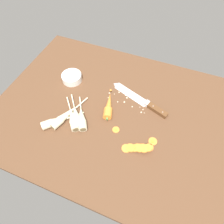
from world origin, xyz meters
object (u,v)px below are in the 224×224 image
object	(u,v)px
parsnip_mid_left	(73,118)
prep_bowl	(72,77)
carrot_slice_stack	(137,148)
carrot_slice_stray_near	(153,141)
parsnip_front	(64,117)
parsnip_outer	(76,116)
carrot_slice_stray_far	(116,130)
carrot_slice_stray_mid	(149,147)
chefs_knife	(138,98)
parsnip_mid_right	(56,121)
whole_carrot	(109,106)
parsnip_back	(82,118)

from	to	relation	value
parsnip_mid_left	prep_bowl	size ratio (longest dim) A/B	1.59
carrot_slice_stack	carrot_slice_stray_near	size ratio (longest dim) A/B	3.28
parsnip_front	parsnip_outer	xyz separation A→B (cm)	(5.20, 2.39, 0.00)
carrot_slice_stack	prep_bowl	distance (cm)	53.92
parsnip_front	carrot_slice_stray_far	distance (cm)	25.76
carrot_slice_stray_mid	carrot_slice_stray_near	bearing A→B (deg)	78.52
chefs_knife	prep_bowl	xyz separation A→B (cm)	(-38.62, -0.65, 1.50)
chefs_knife	carrot_slice_stray_far	xyz separation A→B (cm)	(-3.91, -21.74, -0.29)
carrot_slice_stray_far	carrot_slice_stray_near	bearing A→B (deg)	1.94
parsnip_mid_left	carrot_slice_stray_mid	size ratio (longest dim) A/B	4.69
parsnip_outer	prep_bowl	size ratio (longest dim) A/B	1.69
carrot_slice_stray_mid	carrot_slice_stray_far	distance (cm)	17.33
parsnip_mid_right	carrot_slice_stray_near	distance (cm)	46.39
carrot_slice_stray_near	carrot_slice_stray_mid	distance (cm)	3.52
parsnip_outer	carrot_slice_stack	xyz separation A→B (cm)	(32.35, -4.70, -0.67)
chefs_knife	parsnip_mid_right	world-z (taller)	parsnip_mid_right
whole_carrot	prep_bowl	size ratio (longest dim) A/B	1.69
whole_carrot	parsnip_front	distance (cm)	22.27
parsnip_front	parsnip_mid_right	size ratio (longest dim) A/B	1.41
parsnip_mid_right	carrot_slice_stray_far	xyz separation A→B (cm)	(27.89, 7.31, -1.62)
carrot_slice_stack	carrot_slice_stray_mid	distance (cm)	5.88
parsnip_front	chefs_knife	bearing A→B (deg)	40.57
whole_carrot	parsnip_outer	world-z (taller)	whole_carrot
parsnip_front	parsnip_outer	distance (cm)	5.72
whole_carrot	chefs_knife	bearing A→B (deg)	44.28
chefs_knife	carrot_slice_stack	xyz separation A→B (cm)	(8.16, -27.47, 0.66)
parsnip_back	parsnip_front	bearing A→B (deg)	-163.38
parsnip_mid_right	carrot_slice_stack	size ratio (longest dim) A/B	1.28
parsnip_outer	carrot_slice_stray_far	bearing A→B (deg)	2.90
parsnip_back	prep_bowl	bearing A→B (deg)	128.29
parsnip_back	carrot_slice_stray_near	bearing A→B (deg)	2.57
parsnip_mid_left	parsnip_mid_right	world-z (taller)	same
carrot_slice_stack	carrot_slice_stray_near	distance (cm)	8.59
parsnip_front	carrot_slice_stray_near	world-z (taller)	parsnip_front
carrot_slice_stray_far	prep_bowl	xyz separation A→B (cm)	(-34.71, 21.09, 1.79)
parsnip_front	carrot_slice_stray_mid	world-z (taller)	parsnip_front
parsnip_mid_left	parsnip_back	distance (cm)	4.40
chefs_knife	parsnip_back	bearing A→B (deg)	-133.02
whole_carrot	parsnip_mid_left	world-z (taller)	whole_carrot
chefs_knife	whole_carrot	size ratio (longest dim) A/B	1.82
parsnip_front	prep_bowl	bearing A→B (deg)	110.64
whole_carrot	parsnip_mid_left	xyz separation A→B (cm)	(-13.47, -12.91, -0.12)
chefs_knife	parsnip_back	xyz separation A→B (cm)	(-21.20, -22.71, 1.33)
parsnip_front	parsnip_mid_right	bearing A→B (deg)	-121.72
carrot_slice_stack	carrot_slice_stray_far	bearing A→B (deg)	154.60
parsnip_mid_left	parsnip_mid_right	size ratio (longest dim) A/B	1.06
parsnip_mid_left	parsnip_back	xyz separation A→B (cm)	(4.06, 1.69, 0.00)
whole_carrot	carrot_slice_stray_far	world-z (taller)	whole_carrot
carrot_slice_stack	parsnip_outer	bearing A→B (deg)	171.73
carrot_slice_stray_mid	prep_bowl	size ratio (longest dim) A/B	0.34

